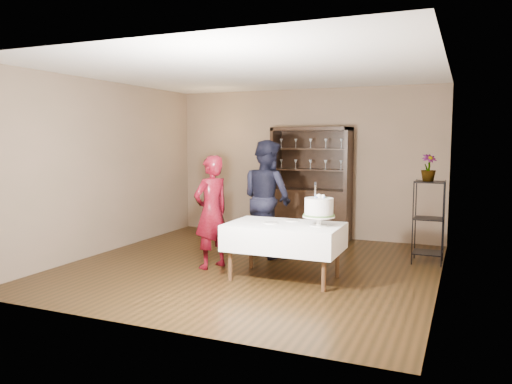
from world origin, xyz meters
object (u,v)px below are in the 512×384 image
Objects in this scene: man at (267,198)px; cake_table at (284,237)px; china_hutch at (311,202)px; plant_etagere at (429,218)px; potted_plant at (429,168)px; cake at (319,208)px; woman at (211,212)px.

cake_table is at bearing 150.06° from man.
man is (-0.24, -1.53, 0.22)m from china_hutch.
china_hutch is 1.12× the size of man.
man is (-2.32, -0.47, 0.24)m from plant_etagere.
plant_etagere is 2.38m from man.
china_hutch reaches higher than potted_plant.
cake reaches higher than cake_table.
potted_plant is (1.60, 1.63, 0.83)m from cake_table.
plant_etagere is 0.76× the size of woman.
plant_etagere is at bearing 53.59° from cake.
cake_table is 0.92× the size of woman.
china_hutch reaches higher than cake.
china_hutch is at bearing 99.65° from cake_table.
cake_table is 3.71× the size of potted_plant.
plant_etagere is 0.83× the size of cake_table.
china_hutch reaches higher than cake_table.
cake is at bearing 1.64° from cake_table.
woman is at bearing -105.03° from china_hutch.
potted_plant is at bearing 45.50° from cake_table.
cake_table is at bearing -134.50° from potted_plant.
potted_plant reaches higher than woman.
china_hutch reaches higher than plant_etagere.
man is 1.61m from cake.
cake_table is 2.63× the size of cake.
potted_plant is (-0.03, 0.01, 0.73)m from plant_etagere.
plant_etagere is 3.12m from woman.
cake_table is 1.16m from woman.
cake is at bearing -125.58° from potted_plant.
cake_table is 2.43m from potted_plant.
woman is at bearing 95.08° from man.
cake_table is 1.38m from man.
man is at bearing -168.46° from plant_etagere.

